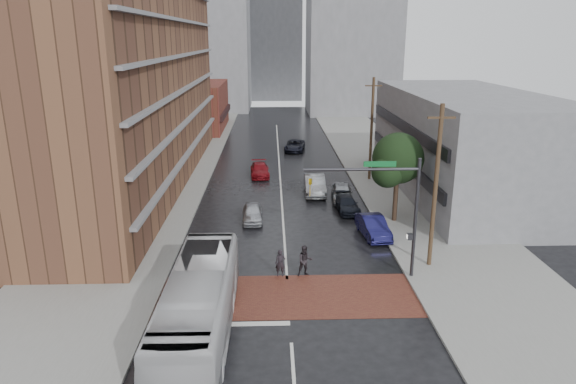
{
  "coord_description": "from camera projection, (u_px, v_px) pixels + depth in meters",
  "views": [
    {
      "loc": [
        -0.83,
        -24.66,
        13.55
      ],
      "look_at": [
        0.25,
        8.6,
        3.5
      ],
      "focal_mm": 32.0,
      "sensor_mm": 36.0,
      "label": 1
    }
  ],
  "objects": [
    {
      "name": "utility_pole_near",
      "position": [
        436.0,
        187.0,
        30.15
      ],
      "size": [
        1.6,
        0.26,
        10.0
      ],
      "color": "#473321",
      "rests_on": "ground"
    },
    {
      "name": "crosswalk",
      "position": [
        288.0,
        296.0,
        28.01
      ],
      "size": [
        14.0,
        5.0,
        0.02
      ],
      "primitive_type": "cube",
      "color": "brown",
      "rests_on": "ground"
    },
    {
      "name": "street_tree",
      "position": [
        398.0,
        162.0,
        37.95
      ],
      "size": [
        4.2,
        4.1,
        6.9
      ],
      "color": "#332319",
      "rests_on": "ground"
    },
    {
      "name": "distant_tower_center",
      "position": [
        274.0,
        45.0,
        114.96
      ],
      "size": [
        12.0,
        10.0,
        24.0
      ],
      "primitive_type": "cube",
      "color": "gray",
      "rests_on": "ground"
    },
    {
      "name": "transit_bus",
      "position": [
        199.0,
        306.0,
        23.63
      ],
      "size": [
        2.9,
        12.04,
        3.35
      ],
      "primitive_type": "imported",
      "rotation": [
        0.0,
        0.0,
        -0.01
      ],
      "color": "silver",
      "rests_on": "ground"
    },
    {
      "name": "ground",
      "position": [
        288.0,
        301.0,
        27.54
      ],
      "size": [
        160.0,
        160.0,
        0.0
      ],
      "primitive_type": "plane",
      "color": "black",
      "rests_on": "ground"
    },
    {
      "name": "car_travel_b",
      "position": [
        315.0,
        185.0,
        46.06
      ],
      "size": [
        1.86,
        5.16,
        1.69
      ],
      "primitive_type": "imported",
      "rotation": [
        0.0,
        0.0,
        -0.01
      ],
      "color": "#9B9EA2",
      "rests_on": "ground"
    },
    {
      "name": "sidewalk_east",
      "position": [
        394.0,
        176.0,
        51.79
      ],
      "size": [
        9.0,
        90.0,
        0.15
      ],
      "primitive_type": "cube",
      "color": "gray",
      "rests_on": "ground"
    },
    {
      "name": "suv_travel",
      "position": [
        295.0,
        146.0,
        63.61
      ],
      "size": [
        2.97,
        5.19,
        1.36
      ],
      "primitive_type": "imported",
      "rotation": [
        0.0,
        0.0,
        -0.15
      ],
      "color": "black",
      "rests_on": "ground"
    },
    {
      "name": "building_east",
      "position": [
        465.0,
        143.0,
        45.89
      ],
      "size": [
        11.0,
        26.0,
        9.0
      ],
      "primitive_type": "cube",
      "color": "gray",
      "rests_on": "ground"
    },
    {
      "name": "storefront_west",
      "position": [
        198.0,
        106.0,
        77.81
      ],
      "size": [
        8.0,
        16.0,
        7.0
      ],
      "primitive_type": "cube",
      "color": "maroon",
      "rests_on": "ground"
    },
    {
      "name": "utility_pole_far",
      "position": [
        371.0,
        129.0,
        49.29
      ],
      "size": [
        1.6,
        0.26,
        10.0
      ],
      "color": "#473321",
      "rests_on": "ground"
    },
    {
      "name": "sidewalk_west",
      "position": [
        165.0,
        178.0,
        51.08
      ],
      "size": [
        9.0,
        90.0,
        0.15
      ],
      "primitive_type": "cube",
      "color": "gray",
      "rests_on": "ground"
    },
    {
      "name": "distant_tower_east",
      "position": [
        353.0,
        11.0,
        91.65
      ],
      "size": [
        16.0,
        14.0,
        36.0
      ],
      "primitive_type": "cube",
      "color": "gray",
      "rests_on": "ground"
    },
    {
      "name": "pedestrian_a",
      "position": [
        280.0,
        263.0,
        30.16
      ],
      "size": [
        0.62,
        0.42,
        1.64
      ],
      "primitive_type": "imported",
      "rotation": [
        0.0,
        0.0,
        -0.04
      ],
      "color": "black",
      "rests_on": "ground"
    },
    {
      "name": "car_travel_c",
      "position": [
        260.0,
        170.0,
        52.09
      ],
      "size": [
        2.11,
        4.6,
        1.3
      ],
      "primitive_type": "imported",
      "rotation": [
        0.0,
        0.0,
        0.06
      ],
      "color": "maroon",
      "rests_on": "ground"
    },
    {
      "name": "car_parked_mid",
      "position": [
        346.0,
        204.0,
        41.57
      ],
      "size": [
        1.98,
        4.25,
        1.2
      ],
      "primitive_type": "imported",
      "rotation": [
        0.0,
        0.0,
        0.07
      ],
      "color": "black",
      "rests_on": "ground"
    },
    {
      "name": "car_parked_far",
      "position": [
        342.0,
        192.0,
        44.12
      ],
      "size": [
        2.11,
        4.54,
        1.5
      ],
      "primitive_type": "imported",
      "rotation": [
        0.0,
        0.0,
        -0.08
      ],
      "color": "#9A9EA1",
      "rests_on": "ground"
    },
    {
      "name": "signal_mast",
      "position": [
        391.0,
        201.0,
        28.74
      ],
      "size": [
        6.5,
        0.3,
        7.2
      ],
      "color": "#2D2D33",
      "rests_on": "ground"
    },
    {
      "name": "apartment_block",
      "position": [
        124.0,
        32.0,
        46.01
      ],
      "size": [
        10.0,
        44.0,
        28.0
      ],
      "primitive_type": "cube",
      "color": "brown",
      "rests_on": "ground"
    },
    {
      "name": "car_travel_a",
      "position": [
        252.0,
        213.0,
        39.25
      ],
      "size": [
        1.66,
        3.85,
        1.29
      ],
      "primitive_type": "imported",
      "rotation": [
        0.0,
        0.0,
        0.04
      ],
      "color": "#B6B9BF",
      "rests_on": "ground"
    },
    {
      "name": "pedestrian_b",
      "position": [
        305.0,
        261.0,
        30.17
      ],
      "size": [
        1.04,
        0.88,
        1.89
      ],
      "primitive_type": "imported",
      "rotation": [
        0.0,
        0.0,
        0.19
      ],
      "color": "black",
      "rests_on": "ground"
    },
    {
      "name": "distant_tower_west",
      "position": [
        201.0,
        24.0,
        97.1
      ],
      "size": [
        18.0,
        16.0,
        32.0
      ],
      "primitive_type": "cube",
      "color": "gray",
      "rests_on": "ground"
    },
    {
      "name": "car_parked_near",
      "position": [
        373.0,
        227.0,
        36.22
      ],
      "size": [
        2.02,
        4.59,
        1.46
      ],
      "primitive_type": "imported",
      "rotation": [
        0.0,
        0.0,
        0.11
      ],
      "color": "#151448",
      "rests_on": "ground"
    }
  ]
}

